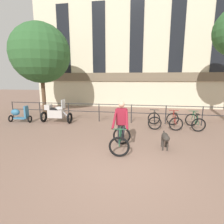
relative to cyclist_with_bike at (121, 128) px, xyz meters
The scene contains 11 objects.
ground_plane 1.62m from the cyclist_with_bike, 83.70° to the right, with size 60.00×60.00×0.00m, color #846656.
canal_railing 3.78m from the cyclist_with_bike, 87.61° to the left, with size 15.05×0.05×1.05m.
building_facade 10.54m from the cyclist_with_bike, 89.06° to the left, with size 18.00×0.72×10.40m.
cyclist_with_bike is the anchor object (origin of this frame).
dog 1.59m from the cyclist_with_bike, ahead, with size 0.25×0.98×0.63m.
parked_motorcycle 5.08m from the cyclist_with_bike, 142.82° to the left, with size 1.73×0.66×1.35m.
parked_bicycle_near_lamp 3.44m from the cyclist_with_bike, 66.09° to the left, with size 0.69×1.13×0.86m.
parked_bicycle_mid_left 3.94m from the cyclist_with_bike, 52.70° to the left, with size 0.68×1.12×0.86m.
parked_bicycle_mid_right 4.61m from the cyclist_with_bike, 42.80° to the left, with size 0.70×1.13×0.86m.
parked_scooter 6.83m from the cyclist_with_bike, 155.39° to the left, with size 1.29×0.43×0.96m.
tree_canalside_left 8.65m from the cyclist_with_bike, 138.96° to the left, with size 3.90×3.90×6.07m.
Camera 1 is at (0.51, -4.50, 2.51)m, focal length 28.00 mm.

